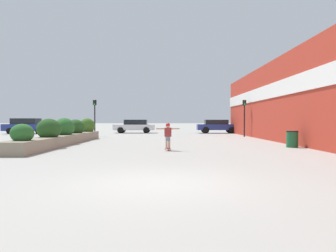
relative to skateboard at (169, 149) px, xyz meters
name	(u,v)px	position (x,y,z in m)	size (l,w,h in m)	color
ground_plane	(160,184)	(-0.19, -7.99, -0.07)	(300.00, 300.00, 0.00)	#A3A099
building_wall_right	(296,97)	(7.34, 3.62, 2.67)	(0.67, 36.03, 5.46)	#B23323
planter_box	(66,134)	(-6.08, 4.12, 0.50)	(1.32, 13.38, 1.56)	gray
skateboard	(169,149)	(0.00, 0.00, 0.00)	(0.30, 0.65, 0.10)	maroon
skateboarder	(169,133)	(0.00, 0.00, 0.75)	(1.10, 0.29, 1.19)	tan
trash_bin	(293,139)	(6.45, 1.72, 0.36)	(0.62, 0.62, 0.86)	#1E5B33
car_leftmost	(218,126)	(5.41, 20.58, 0.72)	(4.50, 1.84, 1.47)	navy
car_center_left	(135,126)	(-3.70, 21.07, 0.71)	(4.51, 2.02, 1.48)	silver
car_center_right	(28,126)	(-14.77, 19.09, 0.76)	(4.78, 2.04, 1.61)	navy
traffic_light_left	(96,111)	(-6.41, 13.40, 2.13)	(0.28, 0.30, 3.19)	black
traffic_light_right	(245,111)	(6.54, 12.76, 2.10)	(0.28, 0.30, 3.15)	black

